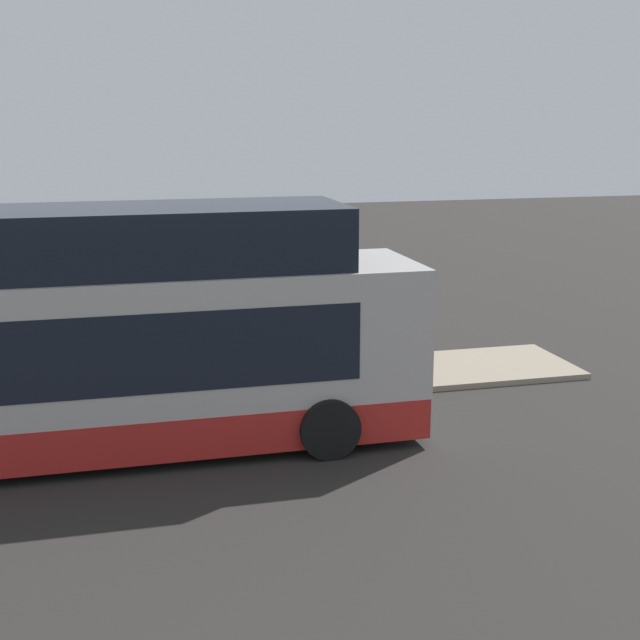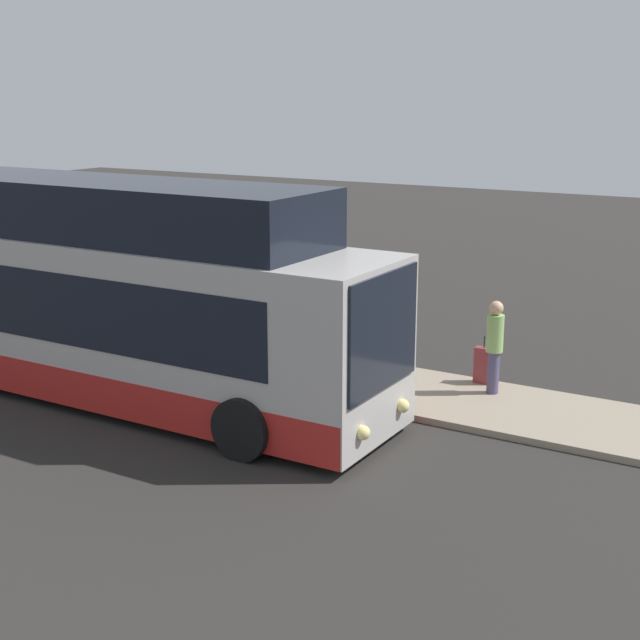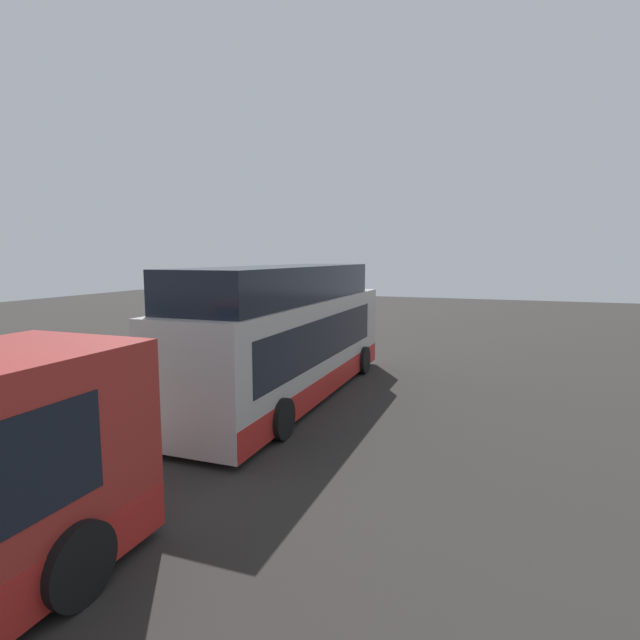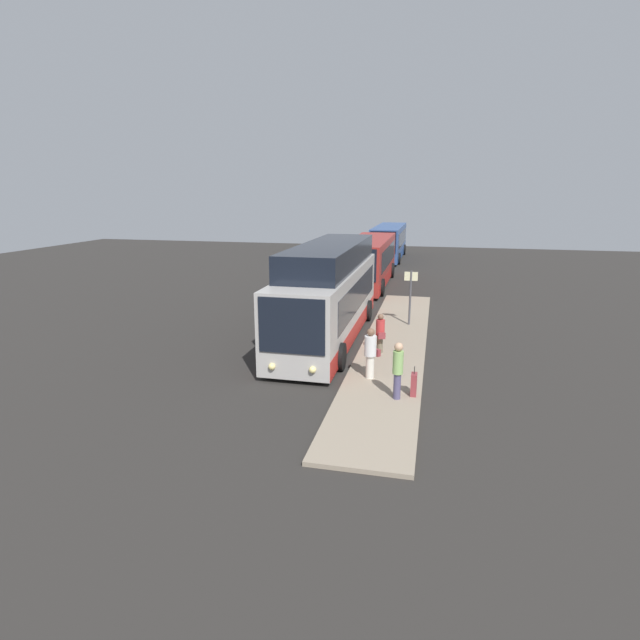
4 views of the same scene
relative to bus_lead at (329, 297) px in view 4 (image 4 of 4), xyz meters
name	(u,v)px [view 4 (image 4 of 4)]	position (x,y,z in m)	size (l,w,h in m)	color
ground	(326,342)	(0.66, 0.04, -1.85)	(80.00, 80.00, 0.00)	#2B2826
platform	(394,345)	(0.66, 2.95, -1.79)	(20.00, 2.62, 0.12)	gray
bus_lead	(329,297)	(0.00, 0.00, 0.00)	(11.56, 2.86, 4.15)	#B2ADA8
bus_second	(369,262)	(-13.36, 0.00, -0.26)	(11.00, 2.88, 3.19)	maroon
bus_third	(389,242)	(-27.53, 0.00, -0.30)	(11.13, 2.79, 3.12)	#33518C
passenger_boarding	(398,368)	(6.41, 3.52, -0.72)	(0.39, 0.39, 1.81)	#4C476B
passenger_waiting	(380,332)	(1.99, 2.50, -0.88)	(0.59, 0.46, 1.57)	#6B604C
passenger_with_bags	(371,352)	(4.82, 2.48, -0.79)	(0.66, 0.62, 1.76)	silver
suitcase	(414,384)	(6.03, 4.01, -1.37)	(0.35, 0.18, 0.96)	maroon
sign_post	(410,292)	(-2.62, 3.38, -0.13)	(0.10, 0.62, 2.60)	#4C4C51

